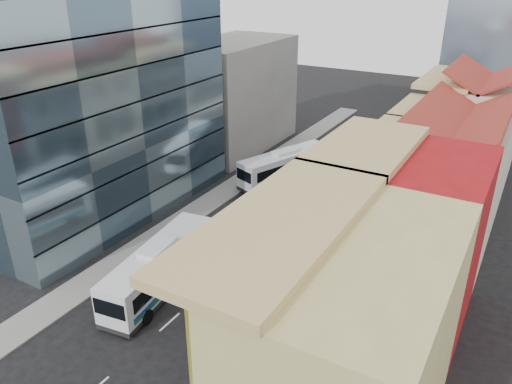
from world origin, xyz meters
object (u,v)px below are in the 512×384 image
Objects in this scene: office_tower at (87,60)px; bus_left_far at (285,166)px; bus_left_near at (159,266)px; shophouse_tan at (350,354)px; bus_right at (257,252)px.

bus_left_far is (12.77, 15.24, -13.08)m from office_tower.
bus_left_near is 1.02× the size of bus_left_far.
bus_left_near is at bearing -66.55° from bus_left_far.
office_tower reaches higher than bus_left_far.
shophouse_tan is at bearing -26.49° from bus_left_near.
bus_left_far is at bearing 121.94° from shophouse_tan.
bus_left_far is (-18.23, 29.24, -4.08)m from shophouse_tan.
shophouse_tan is at bearing -24.30° from office_tower.
bus_left_near reaches higher than bus_right.
bus_left_far is 18.67m from bus_right.
bus_right is (19.12, -2.32, -13.26)m from office_tower.
bus_left_far is at bearing 85.16° from bus_left_near.
office_tower is 2.50× the size of bus_left_far.
bus_left_near is at bearing -30.30° from office_tower.
bus_right is (6.34, -17.56, -0.19)m from bus_left_far.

